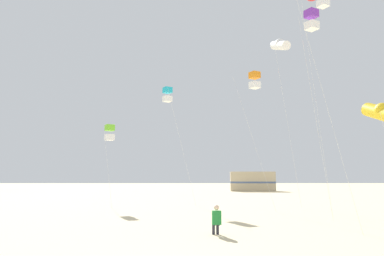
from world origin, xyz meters
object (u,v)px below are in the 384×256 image
(kite_box_lime, at_px, (110,133))
(rv_van_tan, at_px, (252,181))
(kite_box_violet, at_px, (312,20))
(kite_box_cyan, at_px, (167,95))
(kite_tube_gold, at_px, (382,113))
(kite_box_orange, at_px, (255,80))
(kite_flyer_standing, at_px, (216,219))
(kite_tube_white, at_px, (280,45))

(kite_box_lime, xyz_separation_m, rv_van_tan, (14.99, 27.52, -3.99))
(kite_box_violet, relative_size, kite_box_cyan, 1.26)
(kite_tube_gold, bearing_deg, kite_box_orange, 126.15)
(kite_box_cyan, height_order, kite_box_orange, kite_box_orange)
(kite_box_cyan, bearing_deg, kite_box_orange, -30.50)
(kite_box_violet, relative_size, rv_van_tan, 1.75)
(kite_box_lime, xyz_separation_m, kite_box_cyan, (4.11, 1.59, 3.18))
(kite_box_orange, height_order, kite_tube_gold, kite_box_orange)
(kite_box_orange, distance_m, rv_van_tan, 30.85)
(kite_flyer_standing, distance_m, kite_box_lime, 15.00)
(kite_flyer_standing, height_order, kite_box_cyan, kite_box_cyan)
(kite_box_violet, distance_m, kite_tube_gold, 6.43)
(kite_box_violet, xyz_separation_m, rv_van_tan, (2.30, 34.68, -9.51))
(kite_tube_white, distance_m, rv_van_tan, 29.24)
(kite_box_cyan, bearing_deg, kite_box_violet, -45.57)
(kite_box_lime, relative_size, kite_tube_gold, 0.99)
(kite_box_orange, xyz_separation_m, kite_tube_gold, (5.04, -6.89, -3.42))
(kite_box_cyan, bearing_deg, kite_tube_gold, -43.16)
(kite_box_cyan, relative_size, rv_van_tan, 1.39)
(kite_flyer_standing, distance_m, kite_box_violet, 12.93)
(kite_box_lime, relative_size, kite_box_cyan, 0.65)
(kite_tube_gold, bearing_deg, kite_box_violet, 146.00)
(kite_box_violet, bearing_deg, kite_tube_gold, -34.00)
(kite_flyer_standing, height_order, kite_box_orange, kite_box_orange)
(kite_tube_gold, bearing_deg, kite_tube_white, 105.22)
(kite_tube_white, bearing_deg, kite_box_violet, -90.90)
(kite_flyer_standing, bearing_deg, kite_box_orange, -111.86)
(kite_box_lime, height_order, kite_box_cyan, kite_box_cyan)
(kite_flyer_standing, xyz_separation_m, kite_box_orange, (3.44, 10.36, 8.16))
(rv_van_tan, bearing_deg, kite_box_orange, -95.03)
(kite_tube_white, height_order, kite_box_violet, kite_tube_white)
(kite_box_cyan, distance_m, kite_tube_gold, 15.77)
(kite_box_orange, relative_size, rv_van_tan, 1.42)
(kite_box_lime, bearing_deg, kite_tube_gold, -30.26)
(kite_box_lime, distance_m, kite_tube_white, 14.54)
(kite_box_orange, bearing_deg, kite_tube_gold, -53.85)
(kite_box_cyan, bearing_deg, rv_van_tan, 67.24)
(kite_box_lime, bearing_deg, kite_box_orange, -11.35)
(kite_box_violet, height_order, kite_box_cyan, kite_box_violet)
(kite_box_lime, xyz_separation_m, kite_tube_white, (12.82, 0.45, 6.85))
(rv_van_tan, bearing_deg, kite_box_lime, -114.68)
(rv_van_tan, bearing_deg, kite_tube_gold, -85.50)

